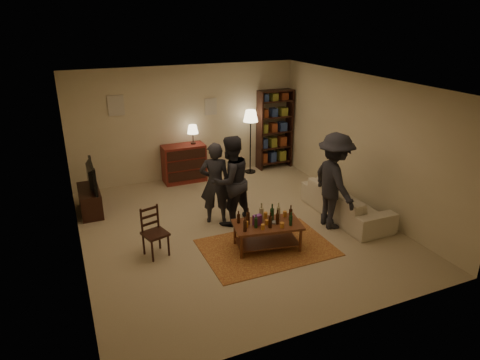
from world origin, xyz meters
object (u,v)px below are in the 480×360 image
coffee_table (267,226)px  person_by_sofa (334,181)px  floor_lamp (251,120)px  person_left (215,183)px  person_right (231,181)px  sofa (346,202)px  bookshelf (275,129)px  dining_chair (153,230)px  tv_stand (89,195)px  dresser (184,162)px

coffee_table → person_by_sofa: person_by_sofa is taller
floor_lamp → person_by_sofa: 3.32m
person_left → person_right: bearing=162.6°
coffee_table → sofa: size_ratio=0.59×
bookshelf → person_right: size_ratio=1.16×
bookshelf → person_by_sofa: size_ratio=1.11×
person_left → floor_lamp: bearing=-109.1°
dining_chair → person_right: 1.76m
tv_stand → floor_lamp: (3.95, 0.85, 0.97)m
dresser → floor_lamp: 1.91m
dresser → person_right: bearing=-85.7°
dresser → person_by_sofa: bearing=-60.6°
dresser → person_by_sofa: size_ratio=0.75×
coffee_table → bookshelf: (2.05, 3.68, 0.62)m
person_left → person_by_sofa: (1.95, -1.05, 0.11)m
floor_lamp → tv_stand: bearing=-167.9°
tv_stand → person_left: size_ratio=0.66×
person_by_sofa → person_right: bearing=67.4°
dining_chair → bookshelf: (3.86, 3.11, 0.59)m
dining_chair → dresser: 3.36m
bookshelf → person_left: 3.44m
dresser → coffee_table: bearing=-83.9°
sofa → person_right: bearing=73.9°
dining_chair → sofa: bearing=-17.3°
dresser → person_right: 2.51m
tv_stand → bookshelf: (4.69, 0.98, 0.65)m
sofa → tv_stand: bearing=64.7°
person_left → coffee_table: bearing=127.7°
coffee_table → person_left: bearing=108.7°
tv_stand → bookshelf: size_ratio=0.52×
tv_stand → sofa: tv_stand is taller
dresser → person_left: person_left is taller
person_right → person_by_sofa: person_by_sofa is taller
bookshelf → sofa: 3.26m
floor_lamp → person_left: 2.90m
person_left → dresser: bearing=-72.4°
bookshelf → person_by_sofa: (-0.55, -3.42, -0.12)m
sofa → person_left: 2.63m
sofa → bookshelf: bearing=-0.8°
person_right → bookshelf: bearing=-147.9°
sofa → person_left: (-2.45, 0.82, 0.49)m
tv_stand → floor_lamp: floor_lamp is taller
person_left → person_by_sofa: bearing=170.6°
coffee_table → tv_stand: tv_stand is taller
dining_chair → tv_stand: (-0.83, 2.13, -0.06)m
floor_lamp → person_left: bearing=-128.2°
coffee_table → dining_chair: bearing=162.5°
coffee_table → tv_stand: 3.78m
dining_chair → person_right: person_right is taller
dining_chair → person_right: (1.61, 0.56, 0.42)m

